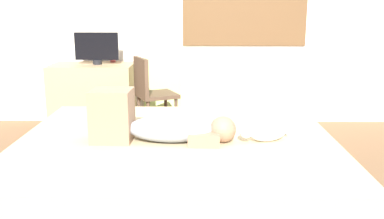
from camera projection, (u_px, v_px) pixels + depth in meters
ground_plane at (184, 206)px, 3.09m from camera, size 16.00×16.00×0.00m
bed at (177, 175)px, 2.99m from camera, size 2.16×1.91×0.51m
person_lying at (155, 124)px, 2.84m from camera, size 0.94×0.30×0.34m
cat at (265, 131)px, 2.84m from camera, size 0.35×0.18×0.21m
desk at (94, 97)px, 4.93m from camera, size 0.90×0.56×0.74m
tv_monitor at (97, 48)px, 4.80m from camera, size 0.48×0.10×0.35m
cup at (113, 59)px, 5.01m from camera, size 0.06×0.06×0.08m
chair_by_desk at (151, 91)px, 4.56m from camera, size 0.50×0.50×0.86m
curtain_left at (162, 21)px, 5.00m from camera, size 0.44×0.06×2.39m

